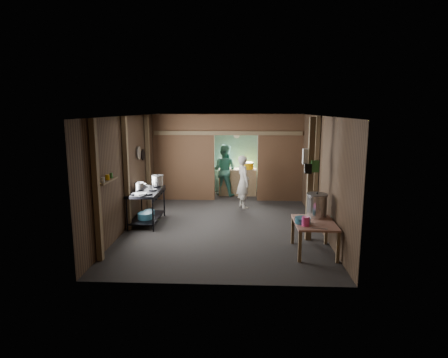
{
  "coord_description": "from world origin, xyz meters",
  "views": [
    {
      "loc": [
        0.41,
        -9.11,
        2.76
      ],
      "look_at": [
        0.0,
        -0.2,
        1.1
      ],
      "focal_mm": 30.32,
      "sensor_mm": 36.0,
      "label": 1
    }
  ],
  "objects_px": {
    "gas_range": "(147,207)",
    "stove_pot_large": "(158,181)",
    "stock_pot": "(317,206)",
    "yellow_tub": "(247,166)",
    "cook": "(243,182)",
    "pink_bucket": "(306,221)",
    "prep_table": "(314,237)"
  },
  "relations": [
    {
      "from": "gas_range",
      "to": "prep_table",
      "type": "bearing_deg",
      "value": -25.3
    },
    {
      "from": "gas_range",
      "to": "yellow_tub",
      "type": "xyz_separation_m",
      "value": [
        2.49,
        3.24,
        0.55
      ]
    },
    {
      "from": "stock_pot",
      "to": "pink_bucket",
      "type": "height_order",
      "value": "stock_pot"
    },
    {
      "from": "stock_pot",
      "to": "cook",
      "type": "distance_m",
      "value": 3.32
    },
    {
      "from": "gas_range",
      "to": "stove_pot_large",
      "type": "bearing_deg",
      "value": 72.46
    },
    {
      "from": "gas_range",
      "to": "cook",
      "type": "bearing_deg",
      "value": 34.27
    },
    {
      "from": "gas_range",
      "to": "cook",
      "type": "xyz_separation_m",
      "value": [
        2.35,
        1.6,
        0.33
      ]
    },
    {
      "from": "stove_pot_large",
      "to": "pink_bucket",
      "type": "xyz_separation_m",
      "value": [
        3.33,
        -2.54,
        -0.25
      ]
    },
    {
      "from": "cook",
      "to": "yellow_tub",
      "type": "bearing_deg",
      "value": -25.94
    },
    {
      "from": "gas_range",
      "to": "stock_pot",
      "type": "height_order",
      "value": "stock_pot"
    },
    {
      "from": "stock_pot",
      "to": "cook",
      "type": "relative_size",
      "value": 0.33
    },
    {
      "from": "yellow_tub",
      "to": "stove_pot_large",
      "type": "bearing_deg",
      "value": -130.63
    },
    {
      "from": "gas_range",
      "to": "yellow_tub",
      "type": "relative_size",
      "value": 3.54
    },
    {
      "from": "pink_bucket",
      "to": "yellow_tub",
      "type": "height_order",
      "value": "yellow_tub"
    },
    {
      "from": "stove_pot_large",
      "to": "yellow_tub",
      "type": "bearing_deg",
      "value": 49.37
    },
    {
      "from": "prep_table",
      "to": "cook",
      "type": "relative_size",
      "value": 0.7
    },
    {
      "from": "pink_bucket",
      "to": "stock_pot",
      "type": "bearing_deg",
      "value": 63.1
    },
    {
      "from": "pink_bucket",
      "to": "cook",
      "type": "relative_size",
      "value": 0.12
    },
    {
      "from": "stock_pot",
      "to": "cook",
      "type": "bearing_deg",
      "value": 116.1
    },
    {
      "from": "prep_table",
      "to": "pink_bucket",
      "type": "bearing_deg",
      "value": -130.36
    },
    {
      "from": "stove_pot_large",
      "to": "pink_bucket",
      "type": "relative_size",
      "value": 1.76
    },
    {
      "from": "stock_pot",
      "to": "pink_bucket",
      "type": "relative_size",
      "value": 2.85
    },
    {
      "from": "gas_range",
      "to": "stock_pot",
      "type": "relative_size",
      "value": 2.81
    },
    {
      "from": "stock_pot",
      "to": "yellow_tub",
      "type": "bearing_deg",
      "value": 105.98
    },
    {
      "from": "prep_table",
      "to": "yellow_tub",
      "type": "height_order",
      "value": "yellow_tub"
    },
    {
      "from": "yellow_tub",
      "to": "pink_bucket",
      "type": "bearing_deg",
      "value": -79.13
    },
    {
      "from": "pink_bucket",
      "to": "cook",
      "type": "height_order",
      "value": "cook"
    },
    {
      "from": "stock_pot",
      "to": "cook",
      "type": "height_order",
      "value": "cook"
    },
    {
      "from": "gas_range",
      "to": "prep_table",
      "type": "relative_size",
      "value": 1.32
    },
    {
      "from": "yellow_tub",
      "to": "stock_pot",
      "type": "bearing_deg",
      "value": -74.02
    },
    {
      "from": "stove_pot_large",
      "to": "prep_table",
      "type": "bearing_deg",
      "value": -32.92
    },
    {
      "from": "gas_range",
      "to": "stove_pot_large",
      "type": "height_order",
      "value": "stove_pot_large"
    }
  ]
}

